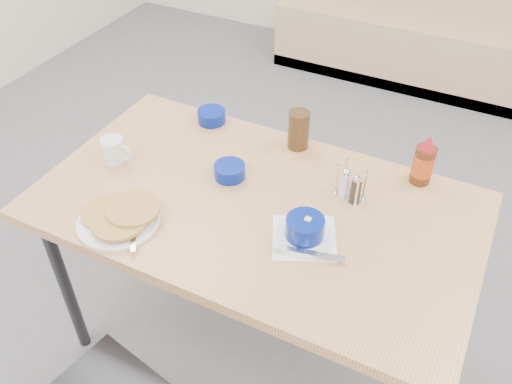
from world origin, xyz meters
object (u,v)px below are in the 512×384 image
at_px(booth_bench, 422,26).
at_px(amber_tumbler, 299,130).
at_px(creamer_bowl, 212,116).
at_px(pancake_plate, 119,217).
at_px(grits_setting, 305,231).
at_px(coffee_mug, 114,150).
at_px(syrup_bottle, 424,162).
at_px(dining_table, 256,217).
at_px(butter_bowl, 230,171).
at_px(condiment_caddy, 350,187).

xyz_separation_m(booth_bench, amber_tumbler, (-0.00, -2.19, 0.48)).
bearing_deg(creamer_bowl, pancake_plate, -87.37).
relative_size(grits_setting, amber_tumbler, 1.87).
height_order(coffee_mug, syrup_bottle, syrup_bottle).
distance_m(dining_table, grits_setting, 0.24).
height_order(dining_table, pancake_plate, pancake_plate).
height_order(dining_table, creamer_bowl, creamer_bowl).
bearing_deg(creamer_bowl, butter_bowl, -49.67).
relative_size(grits_setting, syrup_bottle, 1.47).
distance_m(amber_tumbler, syrup_bottle, 0.44).
distance_m(butter_bowl, amber_tumbler, 0.30).
relative_size(amber_tumbler, syrup_bottle, 0.79).
relative_size(creamer_bowl, condiment_caddy, 0.91).
bearing_deg(grits_setting, amber_tumbler, 115.65).
relative_size(dining_table, coffee_mug, 12.14).
xyz_separation_m(booth_bench, syrup_bottle, (0.44, -2.19, 0.49)).
bearing_deg(butter_bowl, condiment_caddy, 11.90).
height_order(dining_table, syrup_bottle, syrup_bottle).
relative_size(dining_table, syrup_bottle, 7.75).
xyz_separation_m(booth_bench, coffee_mug, (-0.53, -2.56, 0.46)).
relative_size(booth_bench, butter_bowl, 18.14).
bearing_deg(pancake_plate, condiment_caddy, 35.98).
bearing_deg(condiment_caddy, grits_setting, -82.89).
bearing_deg(syrup_bottle, creamer_bowl, 180.00).
bearing_deg(syrup_bottle, condiment_caddy, -135.62).
bearing_deg(dining_table, syrup_bottle, 37.77).
distance_m(coffee_mug, condiment_caddy, 0.81).
relative_size(coffee_mug, condiment_caddy, 0.98).
xyz_separation_m(creamer_bowl, syrup_bottle, (0.80, -0.00, 0.05)).
bearing_deg(coffee_mug, grits_setting, -4.43).
bearing_deg(booth_bench, amber_tumbler, -90.03).
xyz_separation_m(grits_setting, butter_bowl, (-0.34, 0.16, -0.01)).
bearing_deg(condiment_caddy, coffee_mug, -146.86).
xyz_separation_m(pancake_plate, syrup_bottle, (0.77, 0.61, 0.06)).
bearing_deg(booth_bench, grits_setting, -85.62).
height_order(coffee_mug, condiment_caddy, condiment_caddy).
distance_m(creamer_bowl, condiment_caddy, 0.64).
xyz_separation_m(creamer_bowl, condiment_caddy, (0.61, -0.18, 0.02)).
bearing_deg(dining_table, creamer_bowl, 136.58).
bearing_deg(booth_bench, butter_bowl, -93.19).
bearing_deg(booth_bench, dining_table, -90.00).
bearing_deg(pancake_plate, coffee_mug, 129.65).
bearing_deg(butter_bowl, syrup_bottle, 24.49).
bearing_deg(creamer_bowl, syrup_bottle, -0.00).
bearing_deg(coffee_mug, creamer_bowl, 64.40).
xyz_separation_m(grits_setting, creamer_bowl, (-0.56, 0.42, -0.01)).
distance_m(amber_tumbler, condiment_caddy, 0.31).
bearing_deg(condiment_caddy, butter_bowl, -148.03).
xyz_separation_m(dining_table, pancake_plate, (-0.33, -0.27, 0.08)).
relative_size(grits_setting, butter_bowl, 2.54).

